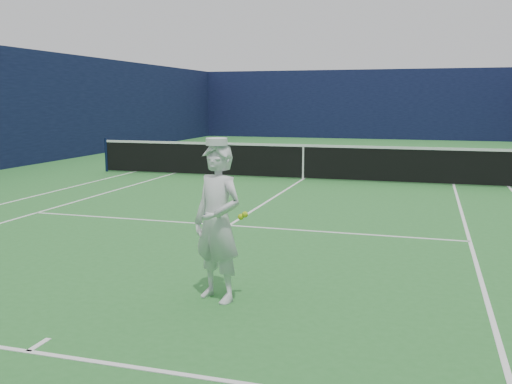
# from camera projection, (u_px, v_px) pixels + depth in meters

# --- Properties ---
(ground) EXTENTS (80.00, 80.00, 0.00)m
(ground) POSITION_uv_depth(u_px,v_px,m) (303.00, 179.00, 16.40)
(ground) COLOR #2B732F
(ground) RESTS_ON ground
(court_markings) EXTENTS (11.03, 23.83, 0.01)m
(court_markings) POSITION_uv_depth(u_px,v_px,m) (303.00, 179.00, 16.40)
(court_markings) COLOR white
(court_markings) RESTS_ON ground
(windscreen_fence) EXTENTS (20.12, 36.12, 4.00)m
(windscreen_fence) POSITION_uv_depth(u_px,v_px,m) (304.00, 109.00, 16.08)
(windscreen_fence) COLOR #0E1233
(windscreen_fence) RESTS_ON ground
(tennis_net) EXTENTS (12.88, 0.09, 1.07)m
(tennis_net) POSITION_uv_depth(u_px,v_px,m) (303.00, 160.00, 16.31)
(tennis_net) COLOR #141E4C
(tennis_net) RESTS_ON ground
(tennis_player) EXTENTS (0.77, 0.72, 1.85)m
(tennis_player) POSITION_uv_depth(u_px,v_px,m) (218.00, 222.00, 6.39)
(tennis_player) COLOR white
(tennis_player) RESTS_ON ground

